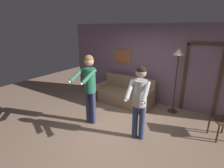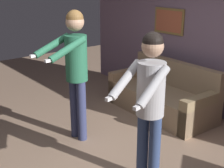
# 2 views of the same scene
# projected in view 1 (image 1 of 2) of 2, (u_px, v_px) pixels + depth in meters

# --- Properties ---
(ground_plane) EXTENTS (12.00, 12.00, 0.00)m
(ground_plane) POSITION_uv_depth(u_px,v_px,m) (115.00, 131.00, 4.37)
(ground_plane) COLOR #9B7C64
(back_wall_assembly) EXTENTS (6.40, 0.10, 2.60)m
(back_wall_assembly) POSITION_uv_depth(u_px,v_px,m) (152.00, 65.00, 5.77)
(back_wall_assembly) COLOR slate
(back_wall_assembly) RESTS_ON ground_plane
(couch) EXTENTS (1.94, 0.94, 0.87)m
(couch) POSITION_uv_depth(u_px,v_px,m) (125.00, 95.00, 5.94)
(couch) COLOR #997D5F
(couch) RESTS_ON ground_plane
(torchiere_lamp) EXTENTS (0.32, 0.32, 1.92)m
(torchiere_lamp) POSITION_uv_depth(u_px,v_px,m) (178.00, 61.00, 4.90)
(torchiere_lamp) COLOR #332D28
(torchiere_lamp) RESTS_ON ground_plane
(person_standing_left) EXTENTS (0.48, 0.76, 1.84)m
(person_standing_left) POSITION_uv_depth(u_px,v_px,m) (89.00, 83.00, 4.41)
(person_standing_left) COLOR navy
(person_standing_left) RESTS_ON ground_plane
(person_standing_right) EXTENTS (0.51, 0.69, 1.72)m
(person_standing_right) POSITION_uv_depth(u_px,v_px,m) (140.00, 97.00, 3.78)
(person_standing_right) COLOR navy
(person_standing_right) RESTS_ON ground_plane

